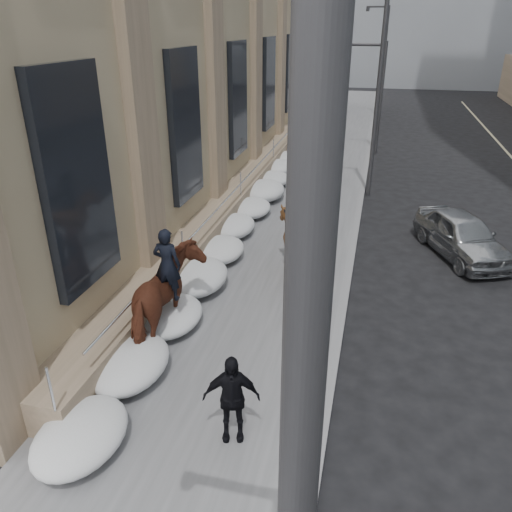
% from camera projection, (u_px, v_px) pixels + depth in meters
% --- Properties ---
extents(ground, '(140.00, 140.00, 0.00)m').
position_uv_depth(ground, '(197.00, 392.00, 10.26)').
color(ground, black).
rests_on(ground, ground).
extents(sidewalk, '(5.00, 80.00, 0.12)m').
position_uv_depth(sidewalk, '(286.00, 220.00, 19.03)').
color(sidewalk, '#535356').
rests_on(sidewalk, ground).
extents(curb, '(0.24, 80.00, 0.12)m').
position_uv_depth(curb, '(356.00, 226.00, 18.46)').
color(curb, slate).
rests_on(curb, ground).
extents(streetlight_mid, '(1.71, 0.24, 8.00)m').
position_uv_depth(streetlight_mid, '(375.00, 86.00, 20.03)').
color(streetlight_mid, '#2D2D30').
rests_on(streetlight_mid, ground).
extents(streetlight_far, '(1.71, 0.24, 8.00)m').
position_uv_depth(streetlight_far, '(382.00, 56.00, 37.61)').
color(streetlight_far, '#2D2D30').
rests_on(streetlight_far, ground).
extents(traffic_signal, '(4.10, 0.22, 6.00)m').
position_uv_depth(traffic_signal, '(365.00, 80.00, 27.45)').
color(traffic_signal, '#2D2D30').
rests_on(traffic_signal, ground).
extents(snow_bank, '(1.70, 18.10, 0.76)m').
position_uv_depth(snow_bank, '(237.00, 224.00, 17.49)').
color(snow_bank, silver).
rests_on(snow_bank, sidewalk).
extents(mounted_horse_left, '(1.23, 2.59, 2.74)m').
position_uv_depth(mounted_horse_left, '(168.00, 297.00, 11.31)').
color(mounted_horse_left, '#4F2617').
rests_on(mounted_horse_left, sidewalk).
extents(mounted_horse_right, '(1.77, 1.92, 2.61)m').
position_uv_depth(mounted_horse_right, '(295.00, 239.00, 14.47)').
color(mounted_horse_right, '#4A2C15').
rests_on(mounted_horse_right, sidewalk).
extents(pedestrian, '(1.08, 0.66, 1.72)m').
position_uv_depth(pedestrian, '(231.00, 398.00, 8.67)').
color(pedestrian, black).
rests_on(pedestrian, sidewalk).
extents(car_silver, '(3.12, 4.44, 1.40)m').
position_uv_depth(car_silver, '(462.00, 235.00, 16.00)').
color(car_silver, gray).
rests_on(car_silver, ground).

